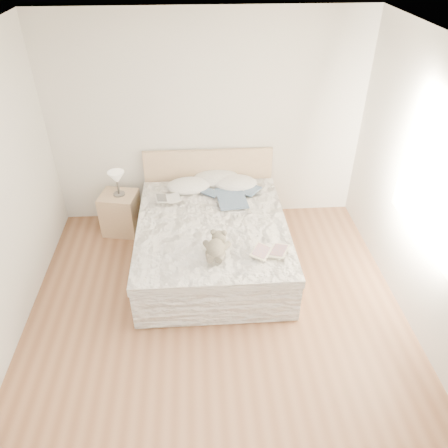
# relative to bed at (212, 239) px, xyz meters

# --- Properties ---
(floor) EXTENTS (4.00, 4.50, 0.00)m
(floor) POSITION_rel_bed_xyz_m (0.00, -1.19, -0.31)
(floor) COLOR brown
(floor) RESTS_ON ground
(ceiling) EXTENTS (4.00, 4.50, 0.00)m
(ceiling) POSITION_rel_bed_xyz_m (0.00, -1.19, 2.39)
(ceiling) COLOR silver
(ceiling) RESTS_ON ground
(wall_back) EXTENTS (4.00, 0.02, 2.70)m
(wall_back) POSITION_rel_bed_xyz_m (0.00, 1.06, 1.04)
(wall_back) COLOR silver
(wall_back) RESTS_ON ground
(wall_right) EXTENTS (0.02, 4.50, 2.70)m
(wall_right) POSITION_rel_bed_xyz_m (2.00, -1.19, 1.04)
(wall_right) COLOR silver
(wall_right) RESTS_ON ground
(window) EXTENTS (0.02, 1.30, 1.10)m
(window) POSITION_rel_bed_xyz_m (1.99, -0.89, 1.14)
(window) COLOR white
(window) RESTS_ON wall_right
(bed) EXTENTS (1.72, 2.14, 1.00)m
(bed) POSITION_rel_bed_xyz_m (0.00, 0.00, 0.00)
(bed) COLOR tan
(bed) RESTS_ON floor
(nightstand) EXTENTS (0.52, 0.48, 0.56)m
(nightstand) POSITION_rel_bed_xyz_m (-1.18, 0.69, -0.03)
(nightstand) COLOR tan
(nightstand) RESTS_ON floor
(table_lamp) EXTENTS (0.24, 0.24, 0.33)m
(table_lamp) POSITION_rel_bed_xyz_m (-1.16, 0.69, 0.49)
(table_lamp) COLOR #4A4540
(table_lamp) RESTS_ON nightstand
(pillow_left) EXTENTS (0.59, 0.43, 0.17)m
(pillow_left) POSITION_rel_bed_xyz_m (-0.27, 0.72, 0.33)
(pillow_left) COLOR white
(pillow_left) RESTS_ON bed
(pillow_middle) EXTENTS (0.63, 0.46, 0.18)m
(pillow_middle) POSITION_rel_bed_xyz_m (0.10, 0.90, 0.33)
(pillow_middle) COLOR silver
(pillow_middle) RESTS_ON bed
(pillow_right) EXTENTS (0.56, 0.39, 0.17)m
(pillow_right) POSITION_rel_bed_xyz_m (0.34, 0.74, 0.33)
(pillow_right) COLOR silver
(pillow_right) RESTS_ON bed
(blouse) EXTENTS (0.60, 0.63, 0.02)m
(blouse) POSITION_rel_bed_xyz_m (0.26, 0.40, 0.32)
(blouse) COLOR #344760
(blouse) RESTS_ON bed
(photo_book) EXTENTS (0.35, 0.26, 0.02)m
(photo_book) POSITION_rel_bed_xyz_m (-0.52, 0.44, 0.32)
(photo_book) COLOR silver
(photo_book) RESTS_ON bed
(childrens_book) EXTENTS (0.45, 0.39, 0.02)m
(childrens_book) POSITION_rel_bed_xyz_m (0.57, -0.69, 0.32)
(childrens_book) COLOR beige
(childrens_book) RESTS_ON bed
(teddy_bear) EXTENTS (0.30, 0.39, 0.19)m
(teddy_bear) POSITION_rel_bed_xyz_m (0.01, -0.71, 0.34)
(teddy_bear) COLOR #6A6352
(teddy_bear) RESTS_ON bed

